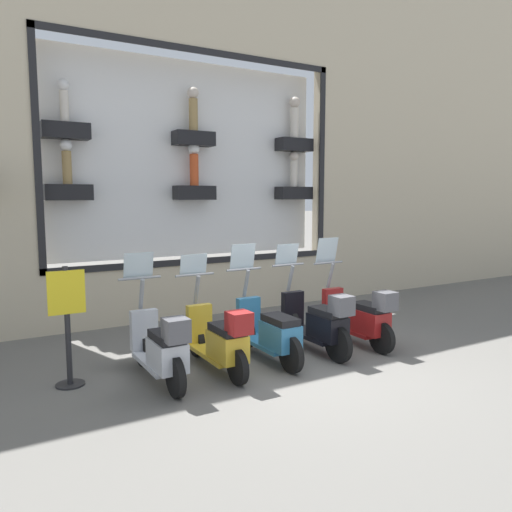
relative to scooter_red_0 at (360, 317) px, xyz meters
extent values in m
plane|color=#66635E|center=(-0.29, 1.38, -0.47)|extent=(120.00, 120.00, 0.00)
cube|color=beige|center=(3.31, 1.38, 0.06)|extent=(0.40, 5.99, 1.06)
cube|color=black|center=(3.10, 1.38, 4.66)|extent=(0.04, 5.99, 0.12)
cube|color=black|center=(3.10, 1.38, 0.65)|extent=(0.04, 5.99, 0.12)
cube|color=black|center=(3.10, -1.56, 2.66)|extent=(0.04, 0.12, 4.14)
cube|color=black|center=(3.10, 4.31, 2.66)|extent=(0.04, 0.12, 4.14)
cube|color=white|center=(3.66, 1.38, 2.66)|extent=(0.04, 5.75, 3.90)
cube|color=black|center=(3.44, -1.04, 3.06)|extent=(0.36, 0.81, 0.28)
cylinder|color=silver|center=(3.44, -1.04, 3.53)|extent=(0.18, 0.18, 0.66)
sphere|color=beige|center=(3.44, -1.04, 3.98)|extent=(0.24, 0.24, 0.24)
cube|color=black|center=(3.44, 1.38, 3.06)|extent=(0.36, 0.81, 0.28)
cylinder|color=#9E7F4C|center=(3.44, 1.38, 3.52)|extent=(0.18, 0.18, 0.63)
sphere|color=beige|center=(3.44, 1.38, 3.95)|extent=(0.23, 0.23, 0.23)
cube|color=black|center=(3.44, 3.80, 3.06)|extent=(0.36, 0.81, 0.28)
cylinder|color=silver|center=(3.44, 3.80, 3.47)|extent=(0.15, 0.15, 0.54)
sphere|color=white|center=(3.44, 3.80, 3.84)|extent=(0.20, 0.20, 0.20)
cube|color=black|center=(3.44, -1.04, 1.99)|extent=(0.36, 0.81, 0.28)
cylinder|color=silver|center=(3.44, -1.04, 2.42)|extent=(0.16, 0.16, 0.58)
sphere|color=beige|center=(3.44, -1.04, 2.82)|extent=(0.21, 0.21, 0.21)
cube|color=black|center=(3.44, 1.38, 1.99)|extent=(0.36, 0.81, 0.28)
cylinder|color=#CC4C23|center=(3.44, 1.38, 2.45)|extent=(0.17, 0.17, 0.63)
sphere|color=white|center=(3.44, 1.38, 2.87)|extent=(0.23, 0.23, 0.23)
cube|color=black|center=(3.44, 3.80, 1.99)|extent=(0.36, 0.81, 0.28)
cylinder|color=#9E7F4C|center=(3.44, 3.80, 2.42)|extent=(0.16, 0.16, 0.58)
sphere|color=white|center=(3.44, 3.80, 2.82)|extent=(0.21, 0.21, 0.21)
cylinder|color=black|center=(0.81, 0.00, -0.23)|extent=(0.49, 0.09, 0.49)
cylinder|color=black|center=(-0.50, 0.00, -0.23)|extent=(0.49, 0.09, 0.49)
cube|color=maroon|center=(0.16, 0.00, -0.24)|extent=(1.02, 0.38, 0.06)
cube|color=maroon|center=(-0.22, 0.00, -0.03)|extent=(0.61, 0.35, 0.36)
cube|color=black|center=(-0.22, 0.00, 0.20)|extent=(0.58, 0.31, 0.10)
cube|color=maroon|center=(0.70, 0.00, 0.07)|extent=(0.12, 0.37, 0.56)
cylinder|color=gray|center=(0.77, 0.00, 0.56)|extent=(0.20, 0.06, 0.45)
cylinder|color=gray|center=(0.84, 0.00, 0.78)|extent=(0.04, 0.60, 0.04)
cube|color=silver|center=(0.88, 0.00, 1.00)|extent=(0.11, 0.42, 0.43)
cube|color=#4C4C51|center=(-0.55, 0.00, 0.36)|extent=(0.28, 0.28, 0.28)
cylinder|color=black|center=(0.79, 0.83, -0.20)|extent=(0.54, 0.09, 0.54)
cylinder|color=black|center=(-0.48, 0.83, -0.20)|extent=(0.54, 0.09, 0.54)
cube|color=black|center=(0.16, 0.83, -0.22)|extent=(1.02, 0.39, 0.06)
cube|color=black|center=(-0.22, 0.83, -0.01)|extent=(0.61, 0.35, 0.36)
cube|color=black|center=(-0.22, 0.83, 0.22)|extent=(0.58, 0.31, 0.10)
cube|color=black|center=(0.70, 0.83, 0.09)|extent=(0.12, 0.37, 0.56)
cylinder|color=gray|center=(0.77, 0.83, 0.59)|extent=(0.20, 0.06, 0.45)
cylinder|color=gray|center=(0.84, 0.83, 0.80)|extent=(0.04, 0.60, 0.04)
cube|color=silver|center=(0.88, 0.83, 0.97)|extent=(0.09, 0.42, 0.34)
cube|color=#4C4C51|center=(-0.53, 0.83, 0.38)|extent=(0.28, 0.28, 0.28)
cylinder|color=black|center=(0.80, 1.67, -0.22)|extent=(0.51, 0.09, 0.51)
cylinder|color=black|center=(-0.49, 1.67, -0.22)|extent=(0.51, 0.09, 0.51)
cube|color=teal|center=(0.16, 1.67, -0.23)|extent=(1.02, 0.39, 0.06)
cube|color=teal|center=(-0.22, 1.67, -0.02)|extent=(0.61, 0.35, 0.36)
cube|color=black|center=(-0.22, 1.67, 0.21)|extent=(0.58, 0.31, 0.10)
cube|color=teal|center=(0.70, 1.67, 0.08)|extent=(0.12, 0.37, 0.56)
cylinder|color=gray|center=(0.77, 1.67, 0.57)|extent=(0.20, 0.06, 0.45)
cylinder|color=gray|center=(0.84, 1.67, 0.79)|extent=(0.04, 0.60, 0.04)
cube|color=silver|center=(0.88, 1.67, 0.99)|extent=(0.10, 0.42, 0.40)
cylinder|color=black|center=(0.82, 2.50, -0.24)|extent=(0.47, 0.09, 0.47)
cylinder|color=black|center=(-0.51, 2.50, -0.24)|extent=(0.47, 0.09, 0.47)
cube|color=gold|center=(0.16, 2.50, -0.25)|extent=(1.02, 0.38, 0.06)
cube|color=gold|center=(-0.22, 2.50, -0.04)|extent=(0.61, 0.35, 0.36)
cube|color=black|center=(-0.22, 2.50, 0.19)|extent=(0.58, 0.31, 0.10)
cube|color=gold|center=(0.70, 2.50, 0.06)|extent=(0.12, 0.37, 0.56)
cylinder|color=gray|center=(0.77, 2.50, 0.55)|extent=(0.20, 0.06, 0.45)
cylinder|color=gray|center=(0.84, 2.50, 0.77)|extent=(0.04, 0.60, 0.04)
cube|color=silver|center=(0.88, 2.50, 0.92)|extent=(0.08, 0.42, 0.31)
cube|color=maroon|center=(-0.55, 2.50, 0.35)|extent=(0.28, 0.28, 0.28)
cylinder|color=black|center=(0.81, 3.33, -0.22)|extent=(0.50, 0.09, 0.50)
cylinder|color=black|center=(-0.49, 3.33, -0.22)|extent=(0.50, 0.09, 0.50)
cube|color=#B7BCC6|center=(0.16, 3.33, -0.23)|extent=(1.02, 0.38, 0.06)
cube|color=#B7BCC6|center=(-0.22, 3.33, -0.02)|extent=(0.61, 0.35, 0.36)
cube|color=black|center=(-0.22, 3.33, 0.21)|extent=(0.58, 0.31, 0.10)
cube|color=#B7BCC6|center=(0.70, 3.33, 0.08)|extent=(0.12, 0.37, 0.56)
cylinder|color=gray|center=(0.77, 3.33, 0.57)|extent=(0.20, 0.06, 0.45)
cylinder|color=gray|center=(0.84, 3.33, 0.79)|extent=(0.04, 0.61, 0.04)
cube|color=silver|center=(0.88, 3.33, 0.97)|extent=(0.09, 0.42, 0.36)
cube|color=#4C4C51|center=(-0.54, 3.33, 0.37)|extent=(0.28, 0.28, 0.28)
cylinder|color=#232326|center=(0.54, 4.36, -0.46)|extent=(0.36, 0.36, 0.02)
cylinder|color=#232326|center=(0.54, 4.36, 0.30)|extent=(0.07, 0.07, 1.53)
cube|color=yellow|center=(0.52, 4.36, 0.74)|extent=(0.03, 0.45, 0.55)
camera|label=1|loc=(-5.94, 5.37, 1.93)|focal=35.00mm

